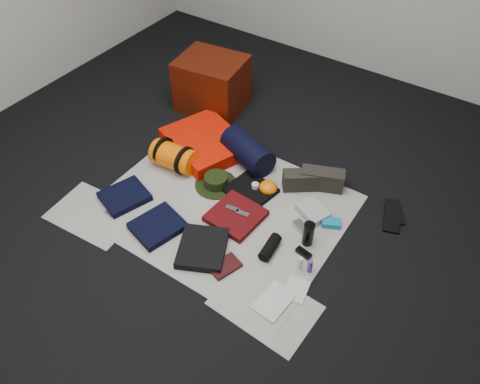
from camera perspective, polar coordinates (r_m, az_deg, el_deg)
The scene contains 37 objects.
floor at distance 3.26m, azimuth -2.06°, elevation -1.95°, with size 4.50×4.50×0.02m, color black.
newspaper_mat at distance 3.25m, azimuth -2.07°, elevation -1.80°, with size 1.60×1.30×0.01m, color beige.
newspaper_sheet_front_left at distance 3.36m, azimuth -17.43°, elevation -2.58°, with size 0.58×0.40×0.00m, color beige.
newspaper_sheet_front_right at distance 2.79m, azimuth 3.07°, elevation -13.62°, with size 0.58×0.40×0.00m, color beige.
red_cabinet at distance 4.06m, azimuth -3.43°, elevation 13.07°, with size 0.53×0.44×0.44m, color #4A1205.
sleeping_pad at distance 3.68m, azimuth -4.26°, elevation 6.03°, with size 0.60×0.49×0.11m, color red.
stuff_sack at distance 3.51m, azimuth -8.06°, elevation 4.28°, with size 0.19×0.19×0.33m, color #FA6704.
sack_strap_left at distance 3.56m, azimuth -9.32°, elevation 4.99°, with size 0.22×0.22×0.03m, color black.
sack_strap_right at distance 3.45m, azimuth -6.80°, elevation 3.83°, with size 0.22×0.22×0.03m, color black.
navy_duffel at distance 3.51m, azimuth 0.94°, elevation 5.03°, with size 0.22×0.22×0.42m, color black.
boonie_brim at distance 3.40m, azimuth -2.92°, elevation 0.94°, with size 0.31×0.31×0.01m, color black.
boonie_crown at distance 3.37m, azimuth -2.94°, elevation 1.44°, with size 0.17×0.17×0.07m, color black.
hiking_boot_left at distance 3.36m, azimuth 7.68°, elevation 1.45°, with size 0.29×0.11×0.14m, color #28261F.
hiking_boot_right at distance 3.38m, azimuth 9.99°, elevation 1.56°, with size 0.30×0.11×0.15m, color #28261F.
flip_flop_left at distance 3.39m, azimuth 18.45°, elevation -2.31°, with size 0.09×0.24×0.01m, color black.
flip_flop_right at distance 3.34m, azimuth 18.01°, elevation -2.94°, with size 0.10×0.28×0.02m, color black.
trousers_navy_a at distance 3.38m, azimuth -13.88°, elevation -0.52°, with size 0.27×0.30×0.05m, color black.
trousers_navy_b at distance 3.14m, azimuth -10.01°, elevation -4.10°, with size 0.27×0.31×0.05m, color black.
trousers_charcoal at distance 2.99m, azimuth -4.59°, elevation -6.84°, with size 0.29×0.33×0.05m, color black.
black_tshirt at distance 3.34m, azimuth 1.29°, elevation 0.20°, with size 0.31×0.29×0.03m, color black.
red_shirt at distance 3.16m, azimuth -0.52°, elevation -2.90°, with size 0.33×0.33×0.04m, color #4E080B.
orange_stuff_sack at distance 3.32m, azimuth 3.46°, elevation 0.58°, with size 0.13×0.13×0.08m, color #FA6704.
first_aid_pouch at distance 3.22m, azimuth 8.87°, elevation -2.38°, with size 0.21×0.15×0.05m, color #959E97.
water_bottle at distance 3.00m, azimuth 8.34°, elevation -5.06°, with size 0.07×0.07×0.18m, color black.
speaker at distance 2.97m, azimuth 3.67°, elevation -6.73°, with size 0.08×0.08×0.19m, color black.
compact_camera at distance 3.13m, azimuth 7.35°, elevation -4.18°, with size 0.10×0.06×0.04m, color #A0A0A4.
cyan_case at distance 3.18m, azimuth 11.05°, elevation -3.69°, with size 0.12×0.08×0.04m, color #117AA4.
toiletry_purple at distance 2.90m, azimuth 8.52°, elevation -8.92°, with size 0.03×0.03×0.10m, color #502780.
toiletry_clear at distance 2.91m, azimuth 7.32°, elevation -8.57°, with size 0.03×0.03×0.09m, color beige.
paperback_book at distance 2.91m, azimuth -1.85°, elevation -9.03°, with size 0.12×0.19×0.03m, color black.
map_booklet at distance 2.79m, azimuth 4.14°, elevation -13.14°, with size 0.16×0.24×0.01m, color beige.
map_printout at distance 2.85m, azimuth 6.87°, elevation -11.71°, with size 0.13×0.17×0.01m, color beige.
sunglasses at distance 3.00m, azimuth 7.76°, elevation -7.38°, with size 0.11×0.04×0.03m, color black.
key_cluster at distance 3.32m, azimuth -15.43°, elevation -2.35°, with size 0.07×0.07×0.01m, color #A0A0A4.
tape_roll at distance 3.32m, azimuth 1.87°, elevation 0.77°, with size 0.05×0.05×0.04m, color beige.
energy_bar_a at distance 3.17m, azimuth -0.92°, elevation -2.03°, with size 0.10×0.04×0.01m, color #A0A0A4.
energy_bar_b at distance 3.14m, azimuth 0.29°, elevation -2.63°, with size 0.10×0.04×0.01m, color #A0A0A4.
Camera 1 is at (1.32, -1.77, 2.39)m, focal length 35.00 mm.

